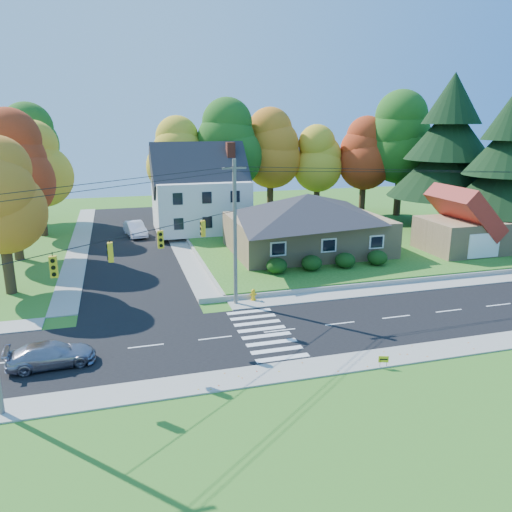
{
  "coord_description": "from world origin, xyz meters",
  "views": [
    {
      "loc": [
        -9.05,
        -26.67,
        12.38
      ],
      "look_at": [
        0.76,
        8.0,
        2.58
      ],
      "focal_mm": 35.0,
      "sensor_mm": 36.0,
      "label": 1
    }
  ],
  "objects_px": {
    "ranch_house": "(307,222)",
    "white_car": "(135,229)",
    "silver_sedan": "(51,354)",
    "fire_hydrant": "(253,295)"
  },
  "relations": [
    {
      "from": "ranch_house",
      "to": "white_car",
      "type": "height_order",
      "value": "ranch_house"
    },
    {
      "from": "silver_sedan",
      "to": "white_car",
      "type": "relative_size",
      "value": 0.89
    },
    {
      "from": "ranch_house",
      "to": "white_car",
      "type": "xyz_separation_m",
      "value": [
        -15.22,
        12.78,
        -2.43
      ]
    },
    {
      "from": "white_car",
      "to": "silver_sedan",
      "type": "bearing_deg",
      "value": -110.56
    },
    {
      "from": "ranch_house",
      "to": "silver_sedan",
      "type": "height_order",
      "value": "ranch_house"
    },
    {
      "from": "silver_sedan",
      "to": "fire_hydrant",
      "type": "distance_m",
      "value": 14.28
    },
    {
      "from": "white_car",
      "to": "fire_hydrant",
      "type": "relative_size",
      "value": 5.54
    },
    {
      "from": "fire_hydrant",
      "to": "white_car",
      "type": "bearing_deg",
      "value": 106.85
    },
    {
      "from": "silver_sedan",
      "to": "white_car",
      "type": "xyz_separation_m",
      "value": [
        5.65,
        29.83,
        0.17
      ]
    },
    {
      "from": "silver_sedan",
      "to": "ranch_house",
      "type": "bearing_deg",
      "value": -55.39
    }
  ]
}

